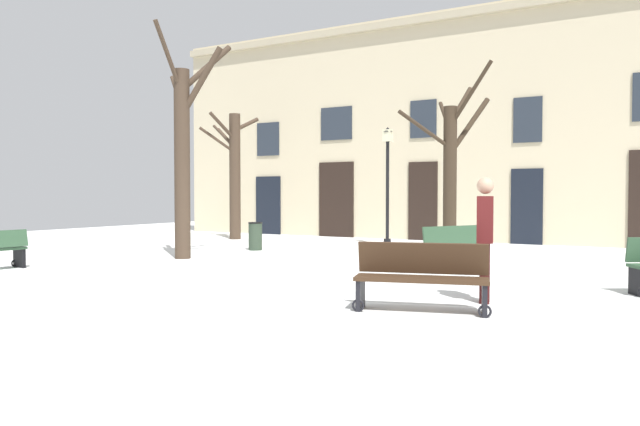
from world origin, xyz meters
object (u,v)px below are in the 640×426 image
Objects in this scene: tree_foreground at (451,169)px; tree_left_of_center at (184,149)px; tree_center at (234,171)px; person_near_bench at (485,233)px; bench_near_center_tree at (450,246)px; streetlamp at (388,173)px; bench_back_to_back_right at (421,277)px; litter_bin at (255,236)px.

tree_left_of_center is at bearing -148.89° from tree_foreground.
tree_center is 0.79× the size of tree_left_of_center.
bench_near_center_tree is at bearing -168.32° from person_near_bench.
person_near_bench is at bearing -16.72° from tree_left_of_center.
bench_back_to_back_right is (4.26, -9.03, -1.73)m from streetlamp.
tree_center is 5.59m from streetlamp.
streetlamp is (2.86, 5.71, -0.44)m from tree_left_of_center.
bench_back_to_back_right is 1.29m from person_near_bench.
streetlamp is (5.59, 0.22, -0.16)m from tree_center.
tree_foreground reaches higher than litter_bin.
tree_center is 2.41× the size of person_near_bench.
bench_near_center_tree is at bearing 87.11° from bench_back_to_back_right.
tree_center is at bearing -84.29° from bench_near_center_tree.
tree_left_of_center reaches higher than bench_back_to_back_right.
tree_foreground is 3.56m from streetlamp.
litter_bin is (0.27, 2.54, -2.23)m from tree_left_of_center.
streetlamp is (-2.66, 2.37, 0.02)m from tree_foreground.
bench_back_to_back_right is at bearing -25.02° from tree_left_of_center.
tree_foreground is 7.06m from bench_back_to_back_right.
tree_left_of_center is 3.01× the size of bench_back_to_back_right.
tree_foreground is 2.66m from bench_near_center_tree.
tree_foreground is at bearing -170.91° from person_near_bench.
bench_near_center_tree is (5.81, -1.16, 0.06)m from litter_bin.
tree_center is at bearing 135.37° from litter_bin.
tree_left_of_center is at bearing -46.48° from bench_near_center_tree.
person_near_bench reaches higher than litter_bin.
person_near_bench is (7.71, -2.32, -1.63)m from tree_left_of_center.
tree_left_of_center is (-5.52, -3.33, 0.46)m from tree_foreground.
tree_left_of_center is (2.72, -5.49, 0.28)m from tree_center.
litter_bin is at bearing -135.17° from person_near_bench.
bench_back_to_back_right is at bearing -40.53° from litter_bin.
streetlamp is at bearing 63.34° from tree_left_of_center.
bench_back_to_back_right is at bearing -42.07° from person_near_bench.
tree_left_of_center reaches higher than bench_near_center_tree.
tree_center reaches higher than person_near_bench.
litter_bin is 0.43× the size of person_near_bench.
person_near_bench is at bearing -33.12° from litter_bin.
bench_near_center_tree is (6.08, 1.38, -2.17)m from tree_left_of_center.
streetlamp reaches higher than bench_back_to_back_right.
tree_center is 4.64m from litter_bin.
tree_center is 13.10m from person_near_bench.
streetlamp is at bearing 50.71° from litter_bin.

